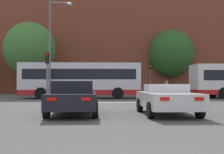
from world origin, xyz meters
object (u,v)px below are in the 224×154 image
traffic_light_far_right (150,73)px  pedestrian_walking_east (167,86)px  pedestrian_walking_west (30,87)px  street_lamp_junction (53,40)px  traffic_light_near_left (47,68)px  pedestrian_waiting (73,86)px  bus_crossing_lead (80,80)px  car_saloon_left (73,97)px  car_roadster_right (166,99)px

traffic_light_far_right → pedestrian_walking_east: 3.18m
pedestrian_walking_east → pedestrian_walking_west: pedestrian_walking_east is taller
street_lamp_junction → pedestrian_walking_east: street_lamp_junction is taller
traffic_light_far_right → pedestrian_walking_west: (-14.81, 1.27, -1.68)m
traffic_light_near_left → pedestrian_walking_east: size_ratio=2.03×
street_lamp_junction → pedestrian_waiting: (0.47, 12.01, -3.90)m
pedestrian_walking_west → bus_crossing_lead: bearing=134.9°
traffic_light_near_left → pedestrian_walking_west: traffic_light_near_left is taller
car_saloon_left → traffic_light_far_right: size_ratio=1.19×
car_roadster_right → traffic_light_near_left: bearing=125.4°
pedestrian_walking_east → pedestrian_walking_west: 17.15m
street_lamp_junction → pedestrian_waiting: size_ratio=4.88×
pedestrian_walking_east → car_saloon_left: bearing=-81.3°
car_saloon_left → pedestrian_walking_east: 25.21m
pedestrian_waiting → traffic_light_near_left: bearing=-138.1°
car_saloon_left → pedestrian_waiting: pedestrian_waiting is taller
traffic_light_near_left → pedestrian_waiting: (0.52, 14.25, -1.47)m
traffic_light_near_left → pedestrian_waiting: size_ratio=2.16×
traffic_light_near_left → street_lamp_junction: street_lamp_junction is taller
bus_crossing_lead → traffic_light_far_right: 11.65m
street_lamp_junction → traffic_light_far_right: bearing=47.1°
car_roadster_right → pedestrian_walking_east: 24.27m
bus_crossing_lead → street_lamp_junction: bearing=-43.9°
car_saloon_left → pedestrian_waiting: 23.25m
traffic_light_near_left → pedestrian_walking_west: 15.08m
car_saloon_left → pedestrian_waiting: bearing=94.1°
car_roadster_right → pedestrian_walking_west: (-11.49, 23.39, 0.27)m
pedestrian_waiting → pedestrian_walking_west: pedestrian_waiting is taller
car_roadster_right → traffic_light_near_left: size_ratio=1.19×
pedestrian_waiting → pedestrian_walking_east: size_ratio=0.94×
traffic_light_far_right → pedestrian_walking_east: bearing=32.3°
car_roadster_right → pedestrian_walking_east: size_ratio=2.43×
traffic_light_near_left → pedestrian_walking_east: traffic_light_near_left is taller
pedestrian_waiting → pedestrian_walking_east: pedestrian_walking_east is taller
traffic_light_far_right → street_lamp_junction: 14.80m
traffic_light_near_left → pedestrian_waiting: bearing=87.9°
traffic_light_far_right → pedestrian_walking_east: (2.34, 1.48, -1.57)m
pedestrian_waiting → pedestrian_walking_west: 5.31m
traffic_light_far_right → bus_crossing_lead: bearing=-132.7°
car_saloon_left → traffic_light_near_left: traffic_light_near_left is taller
car_roadster_right → pedestrian_walking_east: pedestrian_walking_east is taller
bus_crossing_lead → traffic_light_far_right: bearing=137.3°
car_saloon_left → car_roadster_right: 3.94m
pedestrian_walking_east → street_lamp_junction: bearing=-104.2°
car_roadster_right → traffic_light_near_left: traffic_light_near_left is taller
street_lamp_junction → pedestrian_waiting: street_lamp_junction is taller
street_lamp_junction → pedestrian_walking_west: 13.51m
pedestrian_waiting → bus_crossing_lead: bearing=-126.7°
bus_crossing_lead → street_lamp_junction: street_lamp_junction is taller
bus_crossing_lead → pedestrian_waiting: bearing=-170.7°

